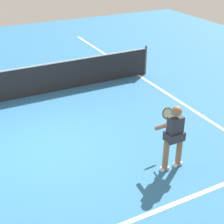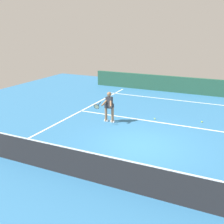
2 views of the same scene
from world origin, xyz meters
The scene contains 4 objects.
ground_plane centered at (0.00, 0.00, 0.00)m, with size 26.42×26.42×0.00m, color teal.
sideline_right_marking centered at (4.64, 0.00, 0.00)m, with size 0.10×18.32×0.01m, color white.
court_net centered at (0.00, 3.13, 0.51)m, with size 9.97×0.08×1.09m.
tennis_player centered at (2.40, -2.02, 0.85)m, with size 0.77×0.93×1.55m.
Camera 1 is at (-1.51, -6.78, 4.60)m, focal length 53.15 mm.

